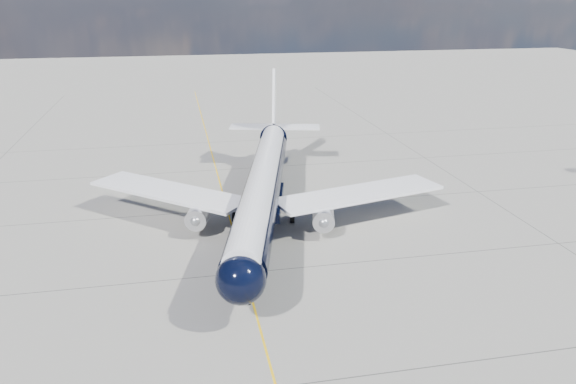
% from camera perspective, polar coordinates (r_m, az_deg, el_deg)
% --- Properties ---
extents(ground, '(320.00, 320.00, 0.00)m').
position_cam_1_polar(ground, '(66.58, -6.60, -0.27)').
color(ground, gray).
rests_on(ground, ground).
extents(taxiway_centerline, '(0.16, 160.00, 0.01)m').
position_cam_1_polar(taxiway_centerline, '(61.91, -6.18, -1.81)').
color(taxiway_centerline, '#EBB20C').
rests_on(taxiway_centerline, ground).
extents(main_airliner, '(36.73, 45.39, 13.27)m').
position_cam_1_polar(main_airliner, '(57.29, -2.54, 0.88)').
color(main_airliner, black).
rests_on(main_airliner, ground).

